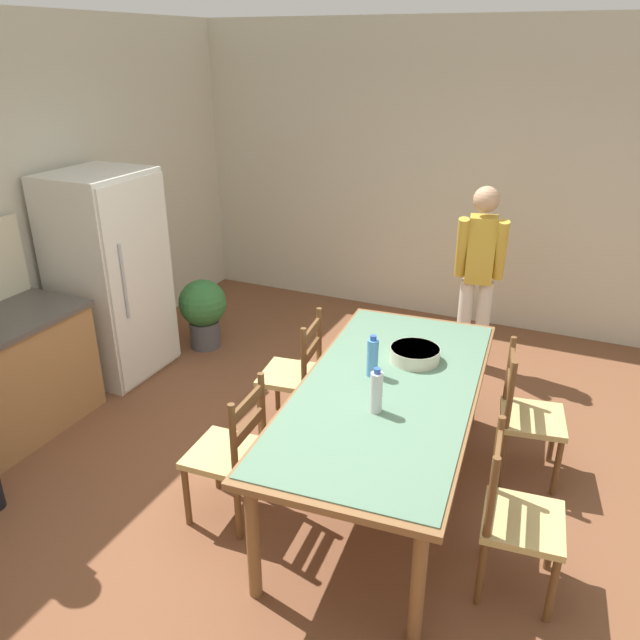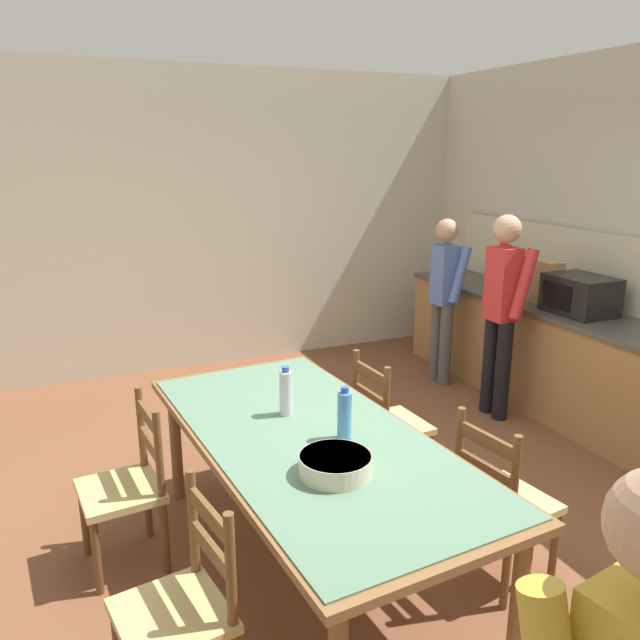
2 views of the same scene
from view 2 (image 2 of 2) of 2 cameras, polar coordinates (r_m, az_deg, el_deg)
The scene contains 16 objects.
ground_plane at distance 3.88m, azimuth 4.64°, elevation -18.16°, with size 8.32×8.32×0.00m, color brown.
wall_left at distance 6.33m, azimuth -9.20°, elevation 8.94°, with size 0.12×5.20×2.90m, color beige.
kitchen_counter at distance 5.75m, azimuth 19.16°, elevation -2.62°, with size 3.03×0.66×0.89m.
counter_splashback at distance 5.79m, azimuth 22.09°, elevation 4.77°, with size 2.99×0.03×0.60m, color beige.
microwave at distance 5.29m, azimuth 22.67°, elevation 2.13°, with size 0.50×0.39×0.30m.
paper_bag at distance 5.53m, azimuth 19.97°, elevation 3.25°, with size 0.24×0.16×0.36m, color tan.
dining_table at distance 3.17m, azimuth -0.90°, elevation -11.57°, with size 2.33×1.21×0.77m.
bottle_near_centre at distance 3.33m, azimuth -3.14°, elevation -6.64°, with size 0.07×0.07×0.27m.
bottle_off_centre at distance 3.06m, azimuth 2.24°, elevation -8.67°, with size 0.07×0.07×0.27m.
serving_bowl at distance 2.78m, azimuth 1.41°, elevation -12.98°, with size 0.32×0.32×0.09m.
chair_side_near_right at distance 2.68m, azimuth -12.55°, elevation -24.42°, with size 0.48×0.46×0.91m.
chair_side_near_left at distance 3.51m, azimuth -17.18°, elevation -14.38°, with size 0.46×0.44×0.91m.
chair_side_far_left at distance 4.06m, azimuth 6.18°, elevation -9.49°, with size 0.44×0.42×0.91m.
chair_side_far_right at distance 3.37m, azimuth 16.24°, elevation -15.65°, with size 0.47×0.45×0.91m.
person_at_sink at distance 5.83m, azimuth 11.29°, elevation 2.46°, with size 0.39×0.27×1.54m.
person_at_counter at distance 5.17m, azimuth 16.30°, elevation 1.22°, with size 0.42×0.29×1.66m.
Camera 2 is at (2.84, -1.56, 2.15)m, focal length 35.00 mm.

